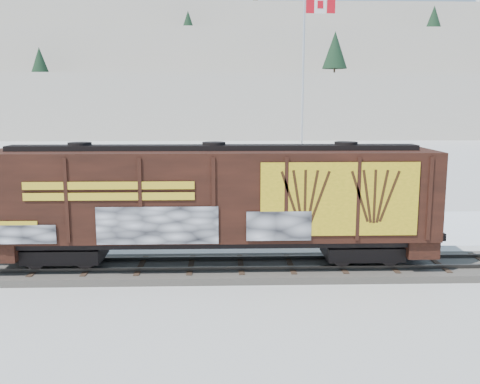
{
  "coord_description": "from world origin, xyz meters",
  "views": [
    {
      "loc": [
        -0.67,
        -20.71,
        6.72
      ],
      "look_at": [
        0.06,
        3.0,
        2.75
      ],
      "focal_mm": 40.0,
      "sensor_mm": 36.0,
      "label": 1
    }
  ],
  "objects_px": {
    "flagpole": "(304,131)",
    "car_white": "(191,221)",
    "car_dark": "(373,219)",
    "car_silver": "(142,216)",
    "hopper_railcar": "(214,198)"
  },
  "relations": [
    {
      "from": "flagpole",
      "to": "car_white",
      "type": "bearing_deg",
      "value": -138.09
    },
    {
      "from": "car_white",
      "to": "car_dark",
      "type": "relative_size",
      "value": 0.77
    },
    {
      "from": "flagpole",
      "to": "car_dark",
      "type": "height_order",
      "value": "flagpole"
    },
    {
      "from": "car_silver",
      "to": "car_white",
      "type": "height_order",
      "value": "car_silver"
    },
    {
      "from": "hopper_railcar",
      "to": "car_dark",
      "type": "xyz_separation_m",
      "value": [
        8.11,
        6.09,
        -2.22
      ]
    },
    {
      "from": "car_silver",
      "to": "car_dark",
      "type": "distance_m",
      "value": 12.17
    },
    {
      "from": "hopper_railcar",
      "to": "car_silver",
      "type": "height_order",
      "value": "hopper_railcar"
    },
    {
      "from": "flagpole",
      "to": "car_dark",
      "type": "distance_m",
      "value": 7.87
    },
    {
      "from": "car_silver",
      "to": "car_dark",
      "type": "xyz_separation_m",
      "value": [
        12.1,
        -1.3,
        0.06
      ]
    },
    {
      "from": "flagpole",
      "to": "car_dark",
      "type": "xyz_separation_m",
      "value": [
        2.81,
        -6.04,
        -4.19
      ]
    },
    {
      "from": "hopper_railcar",
      "to": "car_white",
      "type": "xyz_separation_m",
      "value": [
        -1.3,
        6.21,
        -2.32
      ]
    },
    {
      "from": "hopper_railcar",
      "to": "car_dark",
      "type": "distance_m",
      "value": 10.38
    },
    {
      "from": "car_dark",
      "to": "car_silver",
      "type": "bearing_deg",
      "value": 98.71
    },
    {
      "from": "hopper_railcar",
      "to": "car_silver",
      "type": "bearing_deg",
      "value": 118.39
    },
    {
      "from": "flagpole",
      "to": "car_dark",
      "type": "relative_size",
      "value": 2.47
    }
  ]
}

